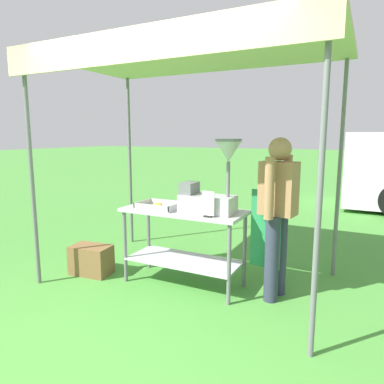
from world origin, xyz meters
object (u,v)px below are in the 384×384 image
(menu_sign, at_px, (208,206))
(vendor, at_px, (277,210))
(donut_cart, at_px, (184,229))
(supply_crate, at_px, (91,260))
(stall_canopy, at_px, (188,60))
(donut_tray, at_px, (159,207))
(donut_fryer, at_px, (212,187))

(menu_sign, bearing_deg, vendor, 30.50)
(donut_cart, relative_size, supply_crate, 2.69)
(stall_canopy, height_order, menu_sign, stall_canopy)
(stall_canopy, xyz_separation_m, vendor, (0.97, 0.04, -1.49))
(donut_tray, bearing_deg, donut_cart, 20.38)
(donut_cart, bearing_deg, vendor, 7.96)
(stall_canopy, relative_size, donut_fryer, 4.14)
(donut_tray, distance_m, donut_fryer, 0.64)
(vendor, bearing_deg, stall_canopy, -177.86)
(donut_cart, bearing_deg, supply_crate, -167.65)
(menu_sign, xyz_separation_m, supply_crate, (-1.50, -0.03, -0.78))
(stall_canopy, xyz_separation_m, supply_crate, (-1.12, -0.34, -2.22))
(donut_tray, height_order, vendor, vendor)
(donut_fryer, bearing_deg, donut_tray, -173.58)
(supply_crate, bearing_deg, donut_fryer, 8.53)
(donut_fryer, xyz_separation_m, menu_sign, (0.04, -0.19, -0.16))
(stall_canopy, distance_m, vendor, 1.78)
(donut_cart, distance_m, vendor, 1.02)
(donut_cart, distance_m, supply_crate, 1.23)
(menu_sign, bearing_deg, stall_canopy, 140.93)
(donut_cart, distance_m, donut_fryer, 0.60)
(stall_canopy, height_order, donut_cart, stall_canopy)
(supply_crate, bearing_deg, stall_canopy, 17.11)
(stall_canopy, bearing_deg, supply_crate, -162.89)
(menu_sign, bearing_deg, donut_fryer, 101.70)
(donut_fryer, height_order, vendor, vendor)
(donut_tray, relative_size, supply_crate, 0.88)
(stall_canopy, xyz_separation_m, donut_tray, (-0.25, -0.19, -1.53))
(donut_tray, distance_m, menu_sign, 0.65)
(donut_cart, height_order, vendor, vendor)
(stall_canopy, distance_m, supply_crate, 2.51)
(donut_cart, xyz_separation_m, supply_crate, (-1.12, -0.24, -0.45))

